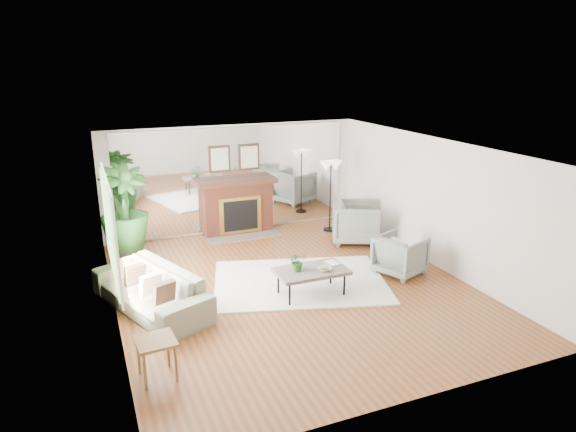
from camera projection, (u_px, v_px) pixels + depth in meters
name	position (u px, v px, depth m)	size (l,w,h in m)	color
ground	(292.00, 287.00, 9.19)	(7.00, 7.00, 0.00)	brown
wall_left	(110.00, 243.00, 7.74)	(0.02, 7.00, 2.50)	silver
wall_right	(435.00, 203.00, 9.92)	(0.02, 7.00, 2.50)	silver
wall_back	(234.00, 179.00, 11.92)	(6.00, 0.02, 2.50)	silver
mirror_panel	(235.00, 179.00, 11.90)	(5.40, 0.04, 2.40)	silver
window_panel	(110.00, 229.00, 8.08)	(0.04, 2.40, 1.50)	#B2E09E
fireplace	(238.00, 206.00, 11.88)	(1.85, 0.83, 2.05)	brown
area_rug	(300.00, 282.00, 9.37)	(3.08, 2.20, 0.03)	white
coffee_table	(311.00, 272.00, 8.72)	(1.22, 0.71, 0.49)	#6A5F54
sofa	(150.00, 289.00, 8.28)	(2.35, 0.92, 0.69)	gray
armchair_back	(356.00, 222.00, 11.34)	(0.97, 1.00, 0.91)	gray
armchair_front	(400.00, 255.00, 9.67)	(0.80, 0.82, 0.75)	gray
side_table	(156.00, 346.00, 6.43)	(0.52, 0.52, 0.55)	brown
potted_ficus	(124.00, 211.00, 10.06)	(1.16, 1.16, 1.98)	black
floor_lamp	(331.00, 171.00, 11.83)	(0.55, 0.30, 1.68)	black
tabletop_plant	(297.00, 261.00, 8.62)	(0.30, 0.26, 0.33)	#2A5D22
fruit_bowl	(324.00, 269.00, 8.66)	(0.23, 0.23, 0.06)	brown
book	(328.00, 264.00, 8.92)	(0.19, 0.26, 0.02)	brown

